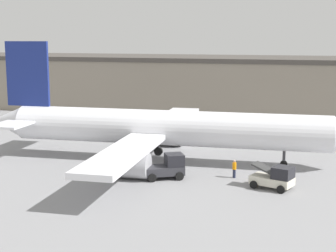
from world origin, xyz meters
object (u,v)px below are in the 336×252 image
at_px(ground_crew_worker, 234,168).
at_px(belt_loader_truck, 275,178).
at_px(baggage_tug, 167,167).
at_px(airplane, 158,128).

relative_size(ground_crew_worker, belt_loader_truck, 0.43).
bearing_deg(baggage_tug, belt_loader_truck, -32.94).
relative_size(airplane, ground_crew_worker, 23.63).
height_order(ground_crew_worker, baggage_tug, baggage_tug).
bearing_deg(baggage_tug, airplane, 85.30).
xyz_separation_m(ground_crew_worker, belt_loader_truck, (3.81, -2.35, 0.08)).
distance_m(airplane, belt_loader_truck, 14.15).
bearing_deg(belt_loader_truck, airplane, 170.16).
relative_size(baggage_tug, belt_loader_truck, 1.05).
xyz_separation_m(ground_crew_worker, baggage_tug, (-5.70, -1.87, 0.15)).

